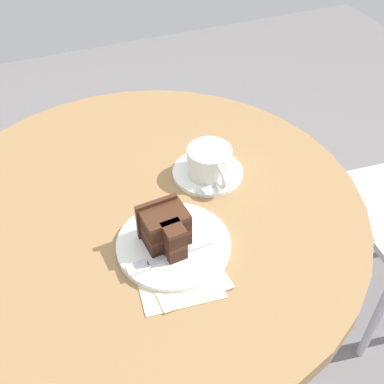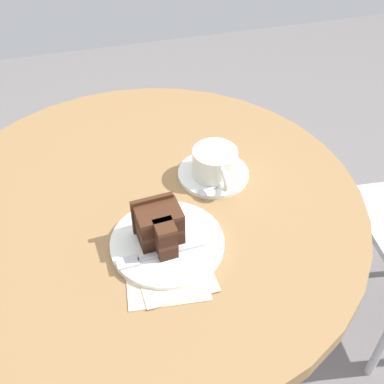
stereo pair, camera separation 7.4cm
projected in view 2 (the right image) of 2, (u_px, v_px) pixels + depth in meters
name	position (u px, v px, depth m)	size (l,w,h in m)	color
ground_plane	(162.00, 383.00, 1.41)	(4.40, 4.40, 0.01)	slate
cafe_table	(149.00, 243.00, 0.99)	(0.83, 0.83, 0.74)	olive
saucer	(213.00, 174.00, 0.96)	(0.14, 0.14, 0.01)	silver
coffee_cup	(215.00, 163.00, 0.94)	(0.12, 0.09, 0.06)	silver
teaspoon	(215.00, 188.00, 0.92)	(0.04, 0.10, 0.00)	#B7B7BC
cake_plate	(167.00, 243.00, 0.83)	(0.20, 0.20, 0.01)	silver
cake_slice	(160.00, 226.00, 0.80)	(0.09, 0.08, 0.07)	#381E14
fork	(150.00, 257.00, 0.79)	(0.02, 0.15, 0.00)	#B7B7BC
napkin	(169.00, 272.00, 0.79)	(0.14, 0.15, 0.00)	beige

